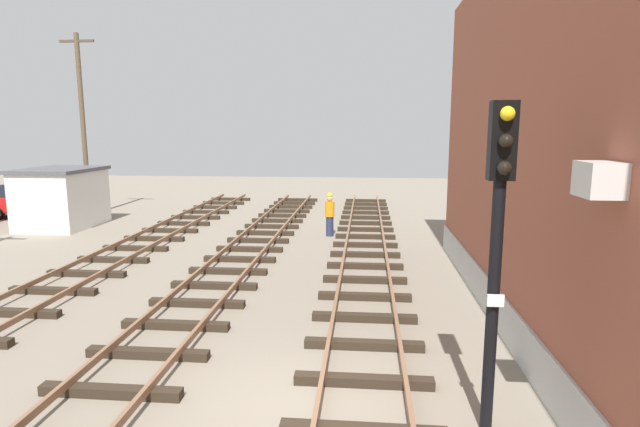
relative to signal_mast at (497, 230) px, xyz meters
name	(u,v)px	position (x,y,z in m)	size (l,w,h in m)	color
ground_plane	(299,406)	(-2.94, 0.40, -3.11)	(80.00, 80.00, 0.00)	slate
track_near_building	(363,402)	(-1.87, 0.40, -2.99)	(2.50, 49.18, 0.32)	#2D2319
track_centre	(111,390)	(-6.19, 0.40, -2.99)	(2.50, 49.18, 0.32)	#2D2319
signal_mast	(497,230)	(0.00, 0.00, 0.00)	(0.36, 0.40, 4.93)	black
control_hut	(62,198)	(-16.00, 14.80, -1.73)	(3.00, 3.80, 2.76)	silver
parked_car_red	(32,200)	(-19.13, 17.17, -2.21)	(4.20, 2.04, 1.76)	red
utility_pole_far	(83,123)	(-16.52, 17.98, 1.74)	(1.80, 0.24, 9.31)	brown
track_worker_foreground	(330,215)	(-3.40, 13.90, -2.19)	(0.40, 0.40, 1.87)	#262D4C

